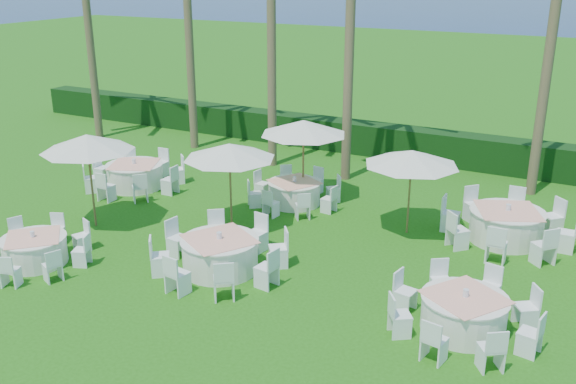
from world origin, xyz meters
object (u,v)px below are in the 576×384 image
object	(u,v)px
banquet_table_a	(35,249)
umbrella_d	(412,158)
banquet_table_b	(220,254)
banquet_table_e	(294,192)
umbrella_c	(304,127)
banquet_table_c	(464,313)
umbrella_a	(87,143)
banquet_table_d	(135,175)
umbrella_b	(229,151)
banquet_table_f	(506,225)

from	to	relation	value
banquet_table_a	umbrella_d	xyz separation A→B (m)	(7.68, 6.19, 1.81)
banquet_table_b	banquet_table_e	bearing A→B (deg)	95.49
banquet_table_e	umbrella_c	size ratio (longest dim) A/B	1.08
banquet_table_c	umbrella_a	size ratio (longest dim) A/B	1.15
banquet_table_d	umbrella_b	distance (m)	5.24
banquet_table_d	umbrella_a	xyz separation A→B (m)	(1.18, -3.13, 2.03)
umbrella_b	banquet_table_a	bearing A→B (deg)	-126.31
banquet_table_a	umbrella_b	bearing A→B (deg)	53.69
banquet_table_a	banquet_table_e	distance (m)	7.77
banquet_table_d	banquet_table_f	distance (m)	11.86
umbrella_c	banquet_table_e	bearing A→B (deg)	-96.05
banquet_table_f	umbrella_b	xyz separation A→B (m)	(-7.08, -2.66, 1.80)
banquet_table_d	umbrella_b	bearing A→B (deg)	-16.84
banquet_table_f	banquet_table_d	bearing A→B (deg)	-174.01
umbrella_b	umbrella_d	xyz separation A→B (m)	(4.56, 1.94, -0.07)
banquet_table_c	umbrella_d	distance (m)	5.37
banquet_table_b	umbrella_b	distance (m)	3.26
banquet_table_b	umbrella_b	xyz separation A→B (m)	(-1.20, 2.42, 1.81)
umbrella_c	banquet_table_c	bearing A→B (deg)	-40.57
banquet_table_e	umbrella_c	distance (m)	2.03
banquet_table_d	banquet_table_f	world-z (taller)	banquet_table_f
banquet_table_b	banquet_table_e	world-z (taller)	banquet_table_b
banquet_table_e	umbrella_a	world-z (taller)	umbrella_a
umbrella_b	umbrella_c	distance (m)	3.11
banquet_table_b	banquet_table_f	world-z (taller)	banquet_table_f
banquet_table_a	umbrella_a	world-z (taller)	umbrella_a
banquet_table_c	umbrella_b	distance (m)	7.75
banquet_table_a	umbrella_a	xyz separation A→B (m)	(-0.41, 2.54, 2.09)
banquet_table_a	banquet_table_f	size ratio (longest dim) A/B	0.79
banquet_table_f	umbrella_a	xyz separation A→B (m)	(-10.61, -4.37, 2.00)
banquet_table_a	banquet_table_e	size ratio (longest dim) A/B	0.94
banquet_table_e	banquet_table_f	size ratio (longest dim) A/B	0.84
banquet_table_b	umbrella_c	world-z (taller)	umbrella_c
banquet_table_f	umbrella_d	xyz separation A→B (m)	(-2.53, -0.72, 1.72)
umbrella_b	banquet_table_d	bearing A→B (deg)	163.16
banquet_table_a	banquet_table_c	world-z (taller)	banquet_table_c
banquet_table_c	umbrella_b	size ratio (longest dim) A/B	1.21
banquet_table_c	umbrella_a	xyz separation A→B (m)	(-10.66, 0.72, 2.05)
umbrella_d	banquet_table_d	bearing A→B (deg)	-176.80
umbrella_a	umbrella_c	size ratio (longest dim) A/B	1.00
banquet_table_d	umbrella_c	xyz separation A→B (m)	(5.49, 1.58, 1.92)
banquet_table_a	banquet_table_b	xyz separation A→B (m)	(4.33, 1.83, 0.07)
umbrella_d	banquet_table_b	bearing A→B (deg)	-127.53
umbrella_a	umbrella_b	size ratio (longest dim) A/B	1.05
umbrella_c	umbrella_d	xyz separation A→B (m)	(3.77, -1.06, -0.17)
banquet_table_e	umbrella_a	xyz separation A→B (m)	(-4.26, -4.21, 2.07)
banquet_table_a	umbrella_b	distance (m)	5.60
banquet_table_a	banquet_table_d	bearing A→B (deg)	105.62
umbrella_a	umbrella_b	bearing A→B (deg)	25.79
banquet_table_c	banquet_table_e	xyz separation A→B (m)	(-6.40, 4.93, -0.03)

